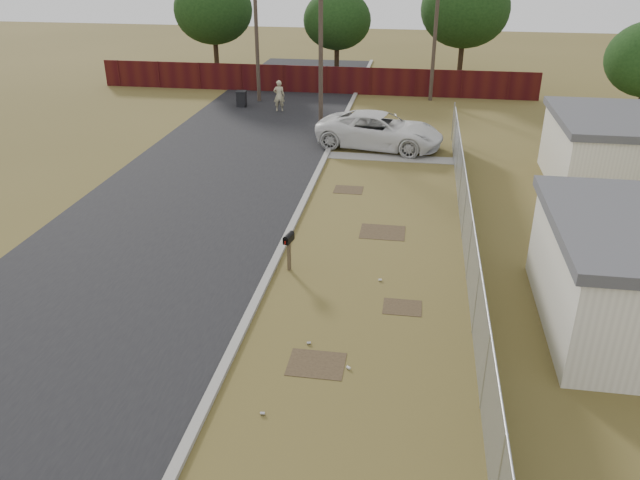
% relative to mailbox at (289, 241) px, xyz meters
% --- Properties ---
extents(ground, '(120.00, 120.00, 0.00)m').
position_rel_mailbox_xyz_m(ground, '(2.44, 0.30, -1.01)').
color(ground, brown).
rests_on(ground, ground).
extents(street, '(15.10, 60.00, 0.12)m').
position_rel_mailbox_xyz_m(street, '(-4.31, 8.35, -0.99)').
color(street, black).
rests_on(street, ground).
extents(chainlink_fence, '(0.10, 27.06, 2.02)m').
position_rel_mailbox_xyz_m(chainlink_fence, '(5.56, 1.32, -0.21)').
color(chainlink_fence, '#9A9DA2').
rests_on(chainlink_fence, ground).
extents(privacy_fence, '(30.00, 0.12, 1.80)m').
position_rel_mailbox_xyz_m(privacy_fence, '(-3.56, 25.30, -0.11)').
color(privacy_fence, '#3E100D').
rests_on(privacy_fence, ground).
extents(utility_poles, '(12.60, 8.24, 9.00)m').
position_rel_mailbox_xyz_m(utility_poles, '(-1.22, 20.96, 3.69)').
color(utility_poles, '#483930').
rests_on(utility_poles, ground).
extents(horizon_trees, '(33.32, 31.94, 7.78)m').
position_rel_mailbox_xyz_m(horizon_trees, '(3.28, 23.85, 3.62)').
color(horizon_trees, '#372618').
rests_on(horizon_trees, ground).
extents(mailbox, '(0.29, 0.56, 1.27)m').
position_rel_mailbox_xyz_m(mailbox, '(0.00, 0.00, 0.00)').
color(mailbox, brown).
rests_on(mailbox, ground).
extents(pickup_truck, '(6.71, 4.02, 1.75)m').
position_rel_mailbox_xyz_m(pickup_truck, '(1.89, 13.49, -0.13)').
color(pickup_truck, white).
rests_on(pickup_truck, ground).
extents(pedestrian, '(0.76, 0.57, 1.88)m').
position_rel_mailbox_xyz_m(pedestrian, '(-4.70, 19.93, -0.07)').
color(pedestrian, tan).
rests_on(pedestrian, ground).
extents(trash_bin, '(0.67, 0.70, 0.97)m').
position_rel_mailbox_xyz_m(trash_bin, '(-7.29, 20.72, -0.51)').
color(trash_bin, black).
rests_on(trash_bin, ground).
extents(scattered_litter, '(2.25, 6.49, 0.07)m').
position_rel_mailbox_xyz_m(scattered_litter, '(1.86, -3.91, -0.97)').
color(scattered_litter, silver).
rests_on(scattered_litter, ground).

